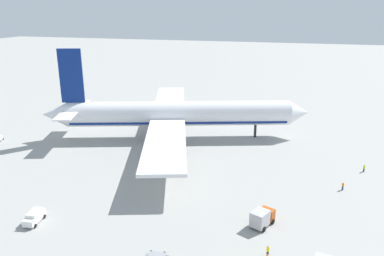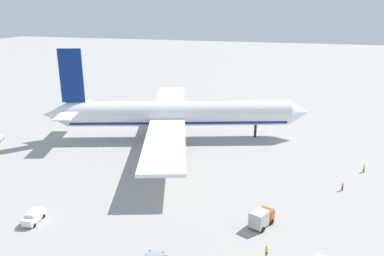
{
  "view_description": "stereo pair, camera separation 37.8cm",
  "coord_description": "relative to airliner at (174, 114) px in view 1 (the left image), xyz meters",
  "views": [
    {
      "loc": [
        30.27,
        -92.7,
        34.28
      ],
      "look_at": [
        4.76,
        -3.93,
        4.45
      ],
      "focal_mm": 35.2,
      "sensor_mm": 36.0,
      "label": 1
    },
    {
      "loc": [
        30.64,
        -92.59,
        34.28
      ],
      "look_at": [
        4.76,
        -3.93,
        4.45
      ],
      "focal_mm": 35.2,
      "sensor_mm": 36.0,
      "label": 2
    }
  ],
  "objects": [
    {
      "name": "service_van",
      "position": [
        -8.92,
        -46.79,
        -5.7
      ],
      "size": [
        2.56,
        4.68,
        1.97
      ],
      "color": "white",
      "rests_on": "ground"
    },
    {
      "name": "service_truck_2",
      "position": [
        27.6,
        -37.48,
        -5.16
      ],
      "size": [
        3.95,
        5.16,
        2.96
      ],
      "color": "#BF4C14",
      "rests_on": "ground"
    },
    {
      "name": "airliner",
      "position": [
        0.0,
        0.0,
        0.0
      ],
      "size": [
        70.09,
        73.54,
        24.22
      ],
      "color": "white",
      "rests_on": "ground"
    },
    {
      "name": "ground_plane",
      "position": [
        1.21,
        0.36,
        -6.73
      ],
      "size": [
        600.0,
        600.0,
        0.0
      ],
      "primitive_type": "plane",
      "color": "#9E9E99"
    },
    {
      "name": "ground_worker_3",
      "position": [
        41.51,
        -20.26,
        -5.9
      ],
      "size": [
        0.55,
        0.55,
        1.64
      ],
      "color": "navy",
      "rests_on": "ground"
    },
    {
      "name": "baggage_cart_1",
      "position": [
        13.94,
        -49.7,
        -6.47
      ],
      "size": [
        3.29,
        1.83,
        0.4
      ],
      "color": "gray",
      "rests_on": "ground"
    },
    {
      "name": "ground_worker_0",
      "position": [
        46.73,
        -9.84,
        -5.88
      ],
      "size": [
        0.45,
        0.45,
        1.68
      ],
      "color": "#3F3F47",
      "rests_on": "ground"
    },
    {
      "name": "traffic_cone_2",
      "position": [
        33.8,
        36.56,
        -6.46
      ],
      "size": [
        0.36,
        0.36,
        0.55
      ],
      "primitive_type": "cone",
      "color": "orange",
      "rests_on": "ground"
    },
    {
      "name": "ground_worker_4",
      "position": [
        29.27,
        -45.26,
        -5.82
      ],
      "size": [
        0.56,
        0.56,
        1.79
      ],
      "color": "black",
      "rests_on": "ground"
    }
  ]
}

